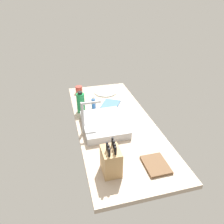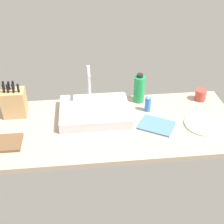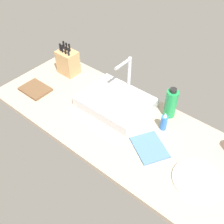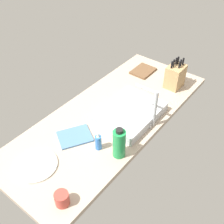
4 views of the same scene
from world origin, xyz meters
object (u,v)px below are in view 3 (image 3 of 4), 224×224
(cutting_board, at_px, (35,89))
(dish_towel, at_px, (149,147))
(faucet, at_px, (128,73))
(water_bottle, at_px, (171,103))
(soap_bottle, at_px, (164,122))
(dinner_plate, at_px, (197,179))
(sink_basin, at_px, (115,102))
(knife_block, at_px, (68,62))

(cutting_board, height_order, dish_towel, cutting_board)
(faucet, height_order, water_bottle, faucet)
(soap_bottle, height_order, dinner_plate, soap_bottle)
(sink_basin, height_order, soap_bottle, soap_bottle)
(sink_basin, height_order, water_bottle, water_bottle)
(cutting_board, relative_size, dish_towel, 0.98)
(dish_towel, bearing_deg, dinner_plate, -3.56)
(sink_basin, distance_m, dish_towel, 0.41)
(knife_block, height_order, soap_bottle, knife_block)
(cutting_board, bearing_deg, dish_towel, 5.00)
(soap_bottle, bearing_deg, faucet, 160.54)
(cutting_board, bearing_deg, soap_bottle, 16.19)
(knife_block, height_order, dinner_plate, knife_block)
(soap_bottle, bearing_deg, dinner_plate, -31.36)
(cutting_board, bearing_deg, water_bottle, 24.34)
(knife_block, distance_m, dinner_plate, 1.23)
(knife_block, relative_size, dish_towel, 1.15)
(sink_basin, bearing_deg, soap_bottle, 3.66)
(faucet, height_order, cutting_board, faucet)
(water_bottle, xyz_separation_m, dish_towel, (0.06, -0.31, -0.09))
(sink_basin, relative_size, cutting_board, 2.23)
(faucet, xyz_separation_m, dish_towel, (0.40, -0.32, -0.16))
(faucet, relative_size, water_bottle, 1.31)
(water_bottle, relative_size, dish_towel, 1.02)
(dinner_plate, bearing_deg, faucet, 154.75)
(soap_bottle, bearing_deg, water_bottle, 105.81)
(faucet, distance_m, knife_block, 0.51)
(sink_basin, xyz_separation_m, water_bottle, (0.32, 0.15, 0.07))
(knife_block, relative_size, cutting_board, 1.18)
(sink_basin, relative_size, dinner_plate, 1.79)
(faucet, xyz_separation_m, dinner_plate, (0.71, -0.33, -0.16))
(water_bottle, relative_size, dinner_plate, 0.84)
(faucet, xyz_separation_m, cutting_board, (-0.52, -0.40, -0.16))
(faucet, relative_size, dinner_plate, 1.10)
(sink_basin, xyz_separation_m, dish_towel, (0.38, -0.16, -0.03))
(cutting_board, distance_m, soap_bottle, 0.94)
(faucet, distance_m, soap_bottle, 0.42)
(faucet, bearing_deg, knife_block, -169.69)
(dinner_plate, bearing_deg, knife_block, 168.48)
(soap_bottle, xyz_separation_m, dinner_plate, (0.33, -0.20, -0.05))
(cutting_board, distance_m, water_bottle, 0.95)
(dish_towel, bearing_deg, water_bottle, 100.85)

